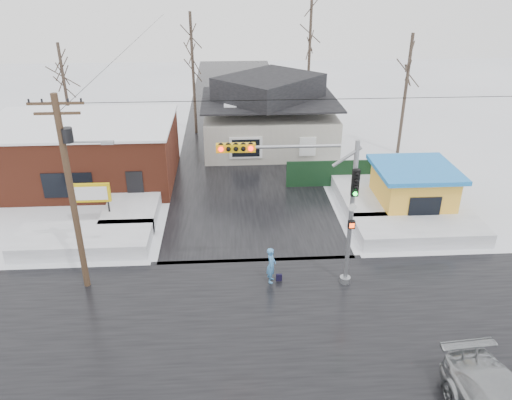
{
  "coord_description": "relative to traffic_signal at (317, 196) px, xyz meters",
  "views": [
    {
      "loc": [
        -1.35,
        -16.09,
        13.66
      ],
      "look_at": [
        0.0,
        5.93,
        3.0
      ],
      "focal_mm": 35.0,
      "sensor_mm": 36.0,
      "label": 1
    }
  ],
  "objects": [
    {
      "name": "road_ew",
      "position": [
        -2.43,
        -2.97,
        -4.53
      ],
      "size": [
        120.0,
        10.0,
        0.02
      ],
      "primitive_type": "cube",
      "color": "black",
      "rests_on": "ground"
    },
    {
      "name": "snowbank_nside_e",
      "position": [
        4.57,
        9.03,
        -4.14
      ],
      "size": [
        3.0,
        8.0,
        0.8
      ],
      "primitive_type": "cube",
      "color": "white",
      "rests_on": "ground"
    },
    {
      "name": "pedestrian",
      "position": [
        -1.89,
        0.33,
        -3.65
      ],
      "size": [
        0.53,
        0.71,
        1.78
      ],
      "primitive_type": "imported",
      "rotation": [
        0.0,
        0.0,
        1.41
      ],
      "color": "#4586C3",
      "rests_on": "ground"
    },
    {
      "name": "snowbank_nside_w",
      "position": [
        -9.43,
        9.03,
        -4.14
      ],
      "size": [
        3.0,
        8.0,
        0.8
      ],
      "primitive_type": "cube",
      "color": "white",
      "rests_on": "ground"
    },
    {
      "name": "snowbank_ne",
      "position": [
        6.57,
        4.03,
        -4.14
      ],
      "size": [
        7.0,
        3.0,
        0.8
      ],
      "primitive_type": "cube",
      "color": "white",
      "rests_on": "ground"
    },
    {
      "name": "house",
      "position": [
        -0.43,
        19.03,
        -1.92
      ],
      "size": [
        10.4,
        8.4,
        5.76
      ],
      "color": "#B8B3A6",
      "rests_on": "ground"
    },
    {
      "name": "kiosk",
      "position": [
        7.07,
        7.03,
        -3.08
      ],
      "size": [
        4.6,
        4.6,
        2.88
      ],
      "color": "yellow",
      "rests_on": "ground"
    },
    {
      "name": "fence",
      "position": [
        4.07,
        11.03,
        -3.64
      ],
      "size": [
        8.0,
        0.12,
        1.8
      ],
      "primitive_type": "cube",
      "color": "black",
      "rests_on": "ground"
    },
    {
      "name": "tree_far_right",
      "position": [
        9.57,
        17.03,
        2.62
      ],
      "size": [
        3.0,
        3.0,
        9.0
      ],
      "color": "#332821",
      "rests_on": "ground"
    },
    {
      "name": "traffic_signal",
      "position": [
        0.0,
        0.0,
        0.0
      ],
      "size": [
        6.05,
        0.68,
        7.0
      ],
      "color": "gray",
      "rests_on": "ground"
    },
    {
      "name": "brick_building",
      "position": [
        -13.43,
        13.03,
        -2.46
      ],
      "size": [
        12.2,
        8.2,
        4.12
      ],
      "color": "maroon",
      "rests_on": "ground"
    },
    {
      "name": "marquee_sign",
      "position": [
        -11.43,
        6.53,
        -2.62
      ],
      "size": [
        2.2,
        0.21,
        2.55
      ],
      "color": "black",
      "rests_on": "ground"
    },
    {
      "name": "shopping_bag",
      "position": [
        -1.51,
        0.33,
        -4.36
      ],
      "size": [
        0.28,
        0.13,
        0.35
      ],
      "primitive_type": "cube",
      "rotation": [
        0.0,
        0.0,
        -0.03
      ],
      "color": "black",
      "rests_on": "ground"
    },
    {
      "name": "snowbank_nw",
      "position": [
        -11.43,
        4.03,
        -4.14
      ],
      "size": [
        7.0,
        3.0,
        0.8
      ],
      "primitive_type": "cube",
      "color": "white",
      "rests_on": "ground"
    },
    {
      "name": "tree_far_left",
      "position": [
        -6.43,
        23.03,
        3.41
      ],
      "size": [
        3.0,
        3.0,
        10.0
      ],
      "color": "#332821",
      "rests_on": "ground"
    },
    {
      "name": "road_ns",
      "position": [
        -2.43,
        -2.97,
        -4.53
      ],
      "size": [
        10.0,
        120.0,
        0.02
      ],
      "primitive_type": "cube",
      "color": "black",
      "rests_on": "ground"
    },
    {
      "name": "ground",
      "position": [
        -2.43,
        -2.97,
        -4.54
      ],
      "size": [
        120.0,
        120.0,
        0.0
      ],
      "primitive_type": "plane",
      "color": "white",
      "rests_on": "ground"
    },
    {
      "name": "utility_pole",
      "position": [
        -10.36,
        0.53,
        0.57
      ],
      "size": [
        3.15,
        0.44,
        9.0
      ],
      "color": "#382619",
      "rests_on": "ground"
    },
    {
      "name": "tree_far_west",
      "position": [
        -16.43,
        21.03,
        1.82
      ],
      "size": [
        3.0,
        3.0,
        8.0
      ],
      "color": "#332821",
      "rests_on": "ground"
    },
    {
      "name": "tree_far_mid",
      "position": [
        3.57,
        25.03,
        5.0
      ],
      "size": [
        3.0,
        3.0,
        12.0
      ],
      "color": "#332821",
      "rests_on": "ground"
    }
  ]
}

